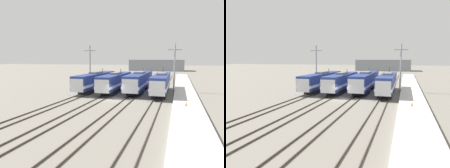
% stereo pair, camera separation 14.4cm
% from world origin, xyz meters
% --- Properties ---
extents(ground_plane, '(400.00, 400.00, 0.00)m').
position_xyz_m(ground_plane, '(0.00, 0.00, 0.00)').
color(ground_plane, slate).
extents(rail_pair_far_left, '(1.51, 120.00, 0.15)m').
position_xyz_m(rail_pair_far_left, '(-7.06, 0.00, 0.07)').
color(rail_pair_far_left, '#4C4238').
rests_on(rail_pair_far_left, ground_plane).
extents(rail_pair_center_left, '(1.51, 120.00, 0.15)m').
position_xyz_m(rail_pair_center_left, '(-2.35, 0.00, 0.07)').
color(rail_pair_center_left, '#4C4238').
rests_on(rail_pair_center_left, ground_plane).
extents(rail_pair_center_right, '(1.51, 120.00, 0.15)m').
position_xyz_m(rail_pair_center_right, '(2.35, 0.00, 0.07)').
color(rail_pair_center_right, '#4C4238').
rests_on(rail_pair_center_right, ground_plane).
extents(rail_pair_far_right, '(1.51, 120.00, 0.15)m').
position_xyz_m(rail_pair_far_right, '(7.06, 0.00, 0.07)').
color(rail_pair_far_right, '#4C4238').
rests_on(rail_pair_far_right, ground_plane).
extents(locomotive_far_left, '(2.77, 19.38, 4.61)m').
position_xyz_m(locomotive_far_left, '(-7.06, 9.25, 2.10)').
color(locomotive_far_left, black).
rests_on(locomotive_far_left, ground_plane).
extents(locomotive_center_left, '(2.92, 17.79, 4.57)m').
position_xyz_m(locomotive_center_left, '(-2.35, 8.66, 2.09)').
color(locomotive_center_left, black).
rests_on(locomotive_center_left, ground_plane).
extents(locomotive_center_right, '(3.12, 19.59, 4.79)m').
position_xyz_m(locomotive_center_right, '(2.35, 10.52, 2.16)').
color(locomotive_center_right, black).
rests_on(locomotive_center_right, ground_plane).
extents(locomotive_far_right, '(2.79, 17.95, 5.22)m').
position_xyz_m(locomotive_far_right, '(7.06, 8.37, 2.14)').
color(locomotive_far_right, black).
rests_on(locomotive_far_right, ground_plane).
extents(catenary_tower_left, '(2.84, 0.32, 9.91)m').
position_xyz_m(catenary_tower_left, '(-9.44, 12.10, 5.21)').
color(catenary_tower_left, gray).
rests_on(catenary_tower_left, ground_plane).
extents(catenary_tower_right, '(2.84, 0.32, 9.91)m').
position_xyz_m(catenary_tower_right, '(9.40, 12.10, 5.21)').
color(catenary_tower_right, gray).
rests_on(catenary_tower_right, ground_plane).
extents(platform, '(4.00, 120.00, 0.44)m').
position_xyz_m(platform, '(11.58, 0.00, 0.22)').
color(platform, beige).
rests_on(platform, ground_plane).
extents(traffic_cone, '(0.29, 0.29, 0.66)m').
position_xyz_m(traffic_cone, '(11.37, -3.90, 0.78)').
color(traffic_cone, orange).
rests_on(traffic_cone, platform).
extents(depot_building, '(30.23, 15.35, 6.30)m').
position_xyz_m(depot_building, '(-1.98, 94.97, 3.15)').
color(depot_building, gray).
rests_on(depot_building, ground_plane).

